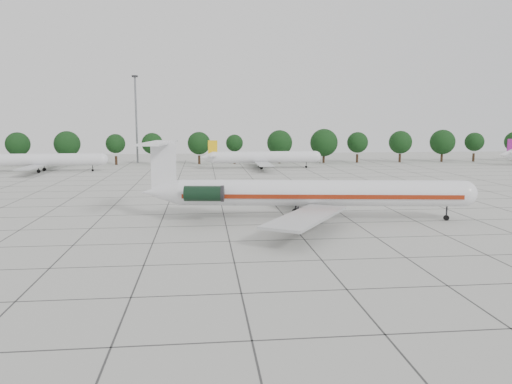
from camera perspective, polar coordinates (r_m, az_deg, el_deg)
The scene contains 7 objects.
ground at distance 61.53m, azimuth 4.03°, elevation -3.67°, with size 260.00×260.00×0.00m, color #B9B9B1.
apron_joints at distance 76.08m, azimuth 2.05°, elevation -1.35°, with size 170.00×170.00×0.02m, color #383838.
main_airliner at distance 63.61m, azimuth 5.28°, elevation -0.07°, with size 42.47×33.22×9.99m.
bg_airliner_b at distance 132.67m, azimuth -23.04°, elevation 3.38°, with size 28.24×27.20×7.40m.
bg_airliner_c at distance 130.75m, azimuth 0.87°, elevation 3.98°, with size 28.24×27.20×7.40m.
tree_line at distance 144.41m, azimuth -6.53°, elevation 5.55°, with size 249.86×8.44×10.22m.
floodlight_mast at distance 152.48m, azimuth -13.54°, elevation 8.64°, with size 1.60×1.60×25.45m.
Camera 1 is at (-10.68, -59.24, 12.73)m, focal length 35.00 mm.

